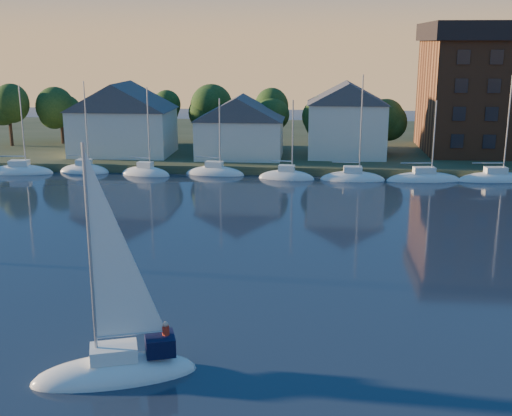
# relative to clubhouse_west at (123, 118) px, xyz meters

# --- Properties ---
(ground) EXTENTS (260.00, 260.00, 0.00)m
(ground) POSITION_rel_clubhouse_west_xyz_m (22.00, -58.00, -5.93)
(ground) COLOR black
(ground) RESTS_ON ground
(shoreline_land) EXTENTS (160.00, 50.00, 2.00)m
(shoreline_land) POSITION_rel_clubhouse_west_xyz_m (22.00, 17.00, -5.93)
(shoreline_land) COLOR #2D3821
(shoreline_land) RESTS_ON ground
(wooden_dock) EXTENTS (120.00, 3.00, 1.00)m
(wooden_dock) POSITION_rel_clubhouse_west_xyz_m (22.00, -6.00, -5.93)
(wooden_dock) COLOR brown
(wooden_dock) RESTS_ON ground
(clubhouse_west) EXTENTS (13.65, 9.45, 9.64)m
(clubhouse_west) POSITION_rel_clubhouse_west_xyz_m (0.00, 0.00, 0.00)
(clubhouse_west) COLOR silver
(clubhouse_west) RESTS_ON shoreline_land
(clubhouse_centre) EXTENTS (11.55, 8.40, 8.08)m
(clubhouse_centre) POSITION_rel_clubhouse_west_xyz_m (16.00, -1.00, -0.80)
(clubhouse_centre) COLOR silver
(clubhouse_centre) RESTS_ON shoreline_land
(clubhouse_east) EXTENTS (10.50, 8.40, 9.80)m
(clubhouse_east) POSITION_rel_clubhouse_west_xyz_m (30.00, 1.00, 0.07)
(clubhouse_east) COLOR silver
(clubhouse_east) RESTS_ON shoreline_land
(tree_line) EXTENTS (93.40, 5.40, 8.90)m
(tree_line) POSITION_rel_clubhouse_west_xyz_m (24.00, 5.00, 1.24)
(tree_line) COLOR #322417
(tree_line) RESTS_ON shoreline_land
(moored_fleet) EXTENTS (71.50, 2.40, 12.05)m
(moored_fleet) POSITION_rel_clubhouse_west_xyz_m (14.00, -9.00, -5.83)
(moored_fleet) COLOR silver
(moored_fleet) RESTS_ON ground
(hero_sailboat) EXTENTS (8.31, 4.90, 12.60)m
(hero_sailboat) POSITION_rel_clubhouse_west_xyz_m (16.41, -57.20, -5.39)
(hero_sailboat) COLOR silver
(hero_sailboat) RESTS_ON ground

